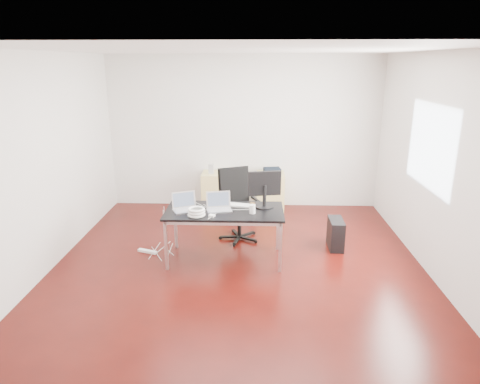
{
  "coord_description": "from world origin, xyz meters",
  "views": [
    {
      "loc": [
        0.22,
        -5.38,
        2.67
      ],
      "look_at": [
        0.0,
        0.55,
        0.85
      ],
      "focal_mm": 32.0,
      "sensor_mm": 36.0,
      "label": 1
    }
  ],
  "objects_px": {
    "filing_cabinet_left": "(216,191)",
    "desk": "(225,214)",
    "filing_cabinet_right": "(270,192)",
    "office_chair": "(237,201)",
    "pc_tower": "(336,234)"
  },
  "relations": [
    {
      "from": "desk",
      "to": "filing_cabinet_right",
      "type": "relative_size",
      "value": 2.29
    },
    {
      "from": "pc_tower",
      "to": "filing_cabinet_right",
      "type": "bearing_deg",
      "value": 119.37
    },
    {
      "from": "filing_cabinet_left",
      "to": "filing_cabinet_right",
      "type": "height_order",
      "value": "same"
    },
    {
      "from": "office_chair",
      "to": "filing_cabinet_left",
      "type": "height_order",
      "value": "office_chair"
    },
    {
      "from": "office_chair",
      "to": "filing_cabinet_right",
      "type": "relative_size",
      "value": 1.54
    },
    {
      "from": "desk",
      "to": "filing_cabinet_left",
      "type": "bearing_deg",
      "value": 98.41
    },
    {
      "from": "filing_cabinet_right",
      "to": "office_chair",
      "type": "bearing_deg",
      "value": -112.48
    },
    {
      "from": "desk",
      "to": "office_chair",
      "type": "bearing_deg",
      "value": 79.88
    },
    {
      "from": "office_chair",
      "to": "filing_cabinet_right",
      "type": "xyz_separation_m",
      "value": [
        0.56,
        1.34,
        -0.26
      ]
    },
    {
      "from": "desk",
      "to": "filing_cabinet_left",
      "type": "height_order",
      "value": "desk"
    },
    {
      "from": "filing_cabinet_right",
      "to": "pc_tower",
      "type": "relative_size",
      "value": 1.56
    },
    {
      "from": "filing_cabinet_left",
      "to": "desk",
      "type": "bearing_deg",
      "value": -81.59
    },
    {
      "from": "office_chair",
      "to": "filing_cabinet_right",
      "type": "height_order",
      "value": "office_chair"
    },
    {
      "from": "filing_cabinet_left",
      "to": "filing_cabinet_right",
      "type": "relative_size",
      "value": 1.0
    },
    {
      "from": "desk",
      "to": "filing_cabinet_left",
      "type": "relative_size",
      "value": 2.29
    }
  ]
}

